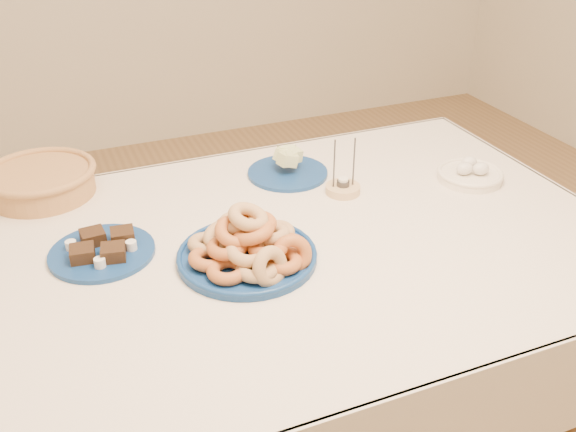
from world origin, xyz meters
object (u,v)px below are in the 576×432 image
object	(u,v)px
donut_platter	(249,246)
candle_holder	(343,188)
melon_plate	(287,166)
brownie_plate	(102,250)
egg_bowl	(470,174)
wicker_basket	(41,180)
dining_table	(280,277)

from	to	relation	value
donut_platter	candle_holder	world-z (taller)	candle_holder
melon_plate	candle_holder	world-z (taller)	candle_holder
brownie_plate	egg_bowl	size ratio (longest dim) A/B	1.31
brownie_plate	egg_bowl	world-z (taller)	egg_bowl
donut_platter	brownie_plate	world-z (taller)	donut_platter
wicker_basket	egg_bowl	size ratio (longest dim) A/B	1.55
dining_table	wicker_basket	size ratio (longest dim) A/B	4.97
egg_bowl	donut_platter	bearing A→B (deg)	-168.15
brownie_plate	candle_holder	size ratio (longest dim) A/B	1.79
egg_bowl	wicker_basket	bearing A→B (deg)	161.70
melon_plate	brownie_plate	distance (m)	0.62
donut_platter	candle_holder	bearing A→B (deg)	32.04
candle_holder	dining_table	bearing A→B (deg)	-146.15
melon_plate	egg_bowl	xyz separation A→B (m)	(0.47, -0.24, -0.01)
donut_platter	dining_table	bearing A→B (deg)	26.93
melon_plate	egg_bowl	world-z (taller)	melon_plate
donut_platter	brownie_plate	xyz separation A→B (m)	(-0.31, 0.16, -0.03)
dining_table	candle_holder	distance (m)	0.33
dining_table	wicker_basket	xyz separation A→B (m)	(-0.52, 0.48, 0.15)
candle_holder	donut_platter	bearing A→B (deg)	-147.96
brownie_plate	wicker_basket	size ratio (longest dim) A/B	0.84
melon_plate	brownie_plate	bearing A→B (deg)	-157.82
melon_plate	brownie_plate	size ratio (longest dim) A/B	1.03
melon_plate	wicker_basket	size ratio (longest dim) A/B	0.87
candle_holder	egg_bowl	xyz separation A→B (m)	(0.38, -0.07, 0.00)
melon_plate	brownie_plate	xyz separation A→B (m)	(-0.57, -0.23, -0.01)
wicker_basket	egg_bowl	world-z (taller)	wicker_basket
dining_table	egg_bowl	world-z (taller)	egg_bowl
wicker_basket	egg_bowl	xyz separation A→B (m)	(1.15, -0.38, -0.02)
donut_platter	candle_holder	distance (m)	0.42
dining_table	donut_platter	world-z (taller)	donut_platter
dining_table	candle_holder	size ratio (longest dim) A/B	10.53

